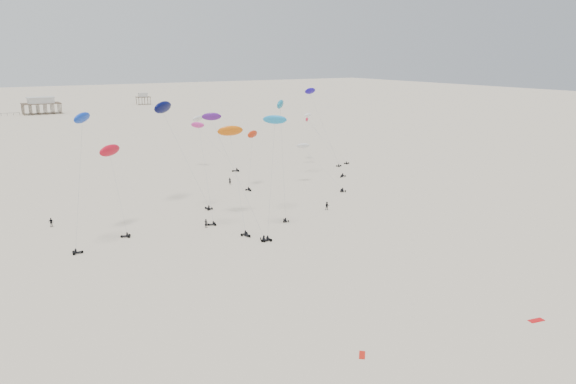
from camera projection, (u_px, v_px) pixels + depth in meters
ground_plane at (133, 149)px, 210.24m from camera, size 900.00×900.00×0.00m
pavilion_main at (41, 107)px, 328.53m from camera, size 21.00×13.00×9.80m
pavilion_small at (143, 99)px, 388.89m from camera, size 9.00×7.00×8.00m
rig_0 at (252, 145)px, 148.03m from camera, size 6.89×7.63×15.09m
rig_1 at (203, 152)px, 122.14m from camera, size 6.34×16.32×24.12m
rig_2 at (229, 158)px, 108.01m from camera, size 8.11×14.00×24.85m
rig_3 at (318, 163)px, 150.17m from camera, size 5.53×17.48×17.43m
rig_4 at (233, 147)px, 117.92m from camera, size 8.09×17.64×22.84m
rig_5 at (321, 135)px, 184.03m from camera, size 8.85×16.18×19.57m
rig_6 at (209, 138)px, 172.56m from camera, size 9.88×16.03×18.55m
rig_7 at (318, 132)px, 176.86m from camera, size 9.41×10.44×17.94m
rig_8 at (319, 114)px, 159.75m from camera, size 10.24×9.80×25.76m
rig_9 at (273, 147)px, 108.65m from camera, size 9.03×9.11×23.45m
rig_10 at (81, 141)px, 98.21m from camera, size 6.75×5.42×25.12m
rig_11 at (167, 116)px, 128.92m from camera, size 10.20×15.04×25.34m
rig_12 at (281, 125)px, 120.06m from camera, size 5.57×9.75×25.27m
rig_13 at (112, 161)px, 110.73m from camera, size 5.74×10.36×17.61m
spectator_0 at (206, 228)px, 115.16m from camera, size 0.96×0.96×2.21m
spectator_1 at (327, 210)px, 128.12m from camera, size 1.28×1.14×2.27m
spectator_2 at (51, 227)px, 115.82m from camera, size 1.49×1.34×2.23m
spectator_3 at (230, 184)px, 153.11m from camera, size 0.96×0.94×2.18m
grounded_kite_a at (536, 321)px, 75.22m from camera, size 2.33×1.29×0.08m
grounded_kite_b at (362, 355)px, 66.61m from camera, size 1.70×1.83×0.07m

